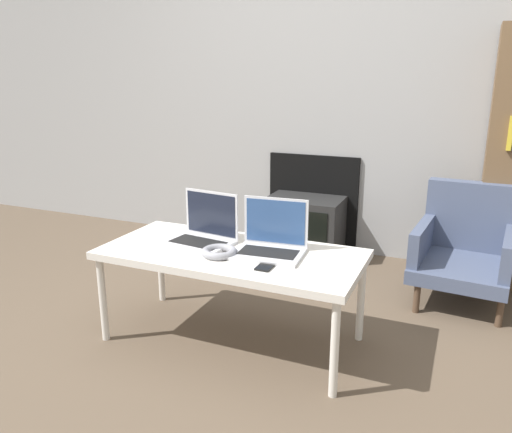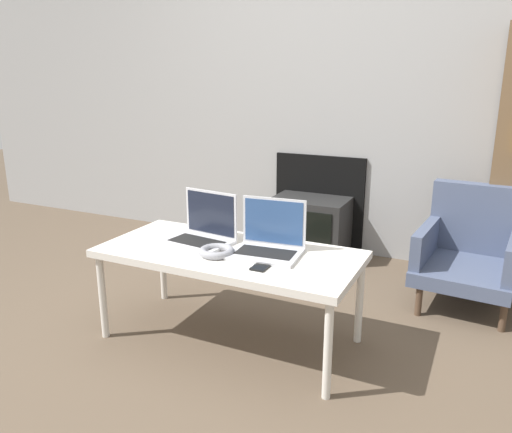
{
  "view_description": "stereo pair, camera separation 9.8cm",
  "coord_description": "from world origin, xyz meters",
  "px_view_note": "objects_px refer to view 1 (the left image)",
  "views": [
    {
      "loc": [
        1.0,
        -1.74,
        1.28
      ],
      "look_at": [
        0.0,
        0.59,
        0.57
      ],
      "focal_mm": 35.0,
      "sensor_mm": 36.0,
      "label": 1
    },
    {
      "loc": [
        1.09,
        -1.7,
        1.28
      ],
      "look_at": [
        0.0,
        0.59,
        0.57
      ],
      "focal_mm": 35.0,
      "sensor_mm": 36.0,
      "label": 2
    }
  ],
  "objects_px": {
    "headphones": "(219,252)",
    "phone": "(267,265)",
    "armchair": "(465,244)",
    "laptop_left": "(203,232)",
    "laptop_right": "(271,242)",
    "tv": "(304,227)"
  },
  "relations": [
    {
      "from": "laptop_left",
      "to": "laptop_right",
      "type": "distance_m",
      "value": 0.37
    },
    {
      "from": "laptop_left",
      "to": "armchair",
      "type": "bearing_deg",
      "value": 46.04
    },
    {
      "from": "phone",
      "to": "laptop_right",
      "type": "bearing_deg",
      "value": 105.91
    },
    {
      "from": "tv",
      "to": "headphones",
      "type": "bearing_deg",
      "value": -88.56
    },
    {
      "from": "tv",
      "to": "laptop_left",
      "type": "bearing_deg",
      "value": -95.62
    },
    {
      "from": "headphones",
      "to": "armchair",
      "type": "distance_m",
      "value": 1.54
    },
    {
      "from": "laptop_right",
      "to": "phone",
      "type": "height_order",
      "value": "laptop_right"
    },
    {
      "from": "armchair",
      "to": "headphones",
      "type": "bearing_deg",
      "value": -128.67
    },
    {
      "from": "headphones",
      "to": "tv",
      "type": "bearing_deg",
      "value": 91.44
    },
    {
      "from": "laptop_left",
      "to": "headphones",
      "type": "xyz_separation_m",
      "value": [
        0.16,
        -0.13,
        -0.04
      ]
    },
    {
      "from": "headphones",
      "to": "phone",
      "type": "xyz_separation_m",
      "value": [
        0.26,
        -0.04,
        -0.01
      ]
    },
    {
      "from": "armchair",
      "to": "phone",
      "type": "bearing_deg",
      "value": -120.02
    },
    {
      "from": "tv",
      "to": "laptop_right",
      "type": "bearing_deg",
      "value": -79.21
    },
    {
      "from": "phone",
      "to": "armchair",
      "type": "xyz_separation_m",
      "value": [
        0.8,
        1.15,
        -0.15
      ]
    },
    {
      "from": "armchair",
      "to": "laptop_right",
      "type": "bearing_deg",
      "value": -126.14
    },
    {
      "from": "phone",
      "to": "armchair",
      "type": "bearing_deg",
      "value": 55.09
    },
    {
      "from": "phone",
      "to": "armchair",
      "type": "distance_m",
      "value": 1.41
    },
    {
      "from": "laptop_left",
      "to": "armchair",
      "type": "xyz_separation_m",
      "value": [
        1.22,
        0.98,
        -0.2
      ]
    },
    {
      "from": "laptop_left",
      "to": "phone",
      "type": "height_order",
      "value": "laptop_left"
    },
    {
      "from": "phone",
      "to": "headphones",
      "type": "bearing_deg",
      "value": 171.87
    },
    {
      "from": "headphones",
      "to": "laptop_left",
      "type": "bearing_deg",
      "value": 140.0
    },
    {
      "from": "laptop_right",
      "to": "phone",
      "type": "xyz_separation_m",
      "value": [
        0.05,
        -0.17,
        -0.05
      ]
    }
  ]
}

